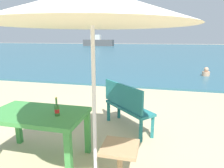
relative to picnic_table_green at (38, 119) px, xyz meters
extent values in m
cube|color=#2D6075|center=(0.98, 29.66, -0.61)|extent=(120.00, 50.00, 0.08)
cube|color=#3D8C42|center=(0.00, 0.00, 0.08)|extent=(1.40, 0.80, 0.06)
cube|color=#3D8C42|center=(0.64, -0.34, -0.30)|extent=(0.08, 0.08, 0.70)
cube|color=#3D8C42|center=(-0.64, 0.34, -0.30)|extent=(0.08, 0.08, 0.70)
cube|color=#3D8C42|center=(0.64, 0.34, -0.30)|extent=(0.08, 0.08, 0.70)
cylinder|color=#2D662D|center=(0.35, -0.04, 0.19)|extent=(0.06, 0.06, 0.16)
cone|color=#2D662D|center=(0.35, -0.04, 0.27)|extent=(0.06, 0.06, 0.03)
cylinder|color=#2D662D|center=(0.35, -0.04, 0.32)|extent=(0.03, 0.03, 0.09)
cylinder|color=red|center=(0.35, -0.04, 0.18)|extent=(0.07, 0.07, 0.05)
cylinder|color=gold|center=(0.35, -0.04, 0.37)|extent=(0.03, 0.03, 0.01)
cylinder|color=silver|center=(1.00, -0.37, 0.50)|extent=(0.04, 0.04, 2.30)
cone|color=beige|center=(1.00, -0.37, 1.47)|extent=(2.10, 2.10, 0.36)
cube|color=tan|center=(1.28, -0.25, -0.13)|extent=(0.44, 0.44, 0.04)
cylinder|color=tan|center=(1.28, -0.25, -0.40)|extent=(0.07, 0.07, 0.50)
cube|color=#237275|center=(1.14, 1.35, -0.20)|extent=(1.11, 1.10, 0.05)
cube|color=#237275|center=(1.03, 1.24, 0.08)|extent=(0.89, 0.87, 0.44)
cube|color=#237275|center=(1.64, 1.07, -0.44)|extent=(0.06, 0.06, 0.42)
cube|color=#237275|center=(0.85, 1.83, -0.44)|extent=(0.06, 0.06, 0.42)
cube|color=#237275|center=(1.44, 0.86, -0.44)|extent=(0.06, 0.06, 0.42)
cube|color=#237275|center=(0.65, 1.63, -0.44)|extent=(0.06, 0.06, 0.42)
cylinder|color=tan|center=(3.85, 7.44, -0.47)|extent=(0.34, 0.34, 0.20)
sphere|color=tan|center=(3.85, 7.44, -0.27)|extent=(0.21, 0.21, 0.21)
cube|color=#4C4C4C|center=(-11.12, 38.88, 0.09)|extent=(6.44, 1.76, 1.32)
cube|color=silver|center=(-11.70, 38.88, 1.26)|extent=(2.05, 1.32, 1.03)
camera|label=1|loc=(1.68, -2.36, 1.17)|focal=31.54mm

